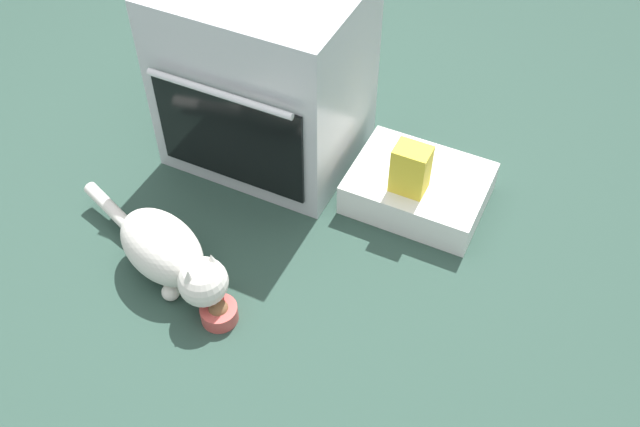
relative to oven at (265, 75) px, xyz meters
name	(u,v)px	position (x,y,z in m)	size (l,w,h in m)	color
ground	(217,238)	(0.05, -0.48, -0.35)	(8.00, 8.00, 0.00)	#284238
oven	(265,75)	(0.00, 0.00, 0.00)	(0.66, 0.56, 0.69)	#B7BABF
pantry_cabinet	(418,188)	(0.61, -0.02, -0.28)	(0.47, 0.36, 0.13)	white
food_bowl	(219,312)	(0.24, -0.76, -0.31)	(0.12, 0.12, 0.08)	#C64C47
cat	(169,253)	(0.01, -0.69, -0.23)	(0.70, 0.32, 0.23)	silver
snack_bag	(411,169)	(0.60, -0.09, -0.13)	(0.12, 0.09, 0.18)	yellow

